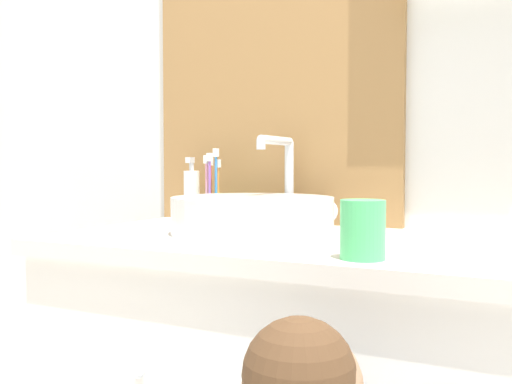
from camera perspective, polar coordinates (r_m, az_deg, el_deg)
The scene contains 5 objects.
wall_back at distance 1.54m, azimuth 10.91°, elevation 12.45°, with size 3.20×0.18×2.50m.
sink_basin at distance 1.31m, azimuth -0.15°, elevation -2.18°, with size 0.37×0.43×0.23m.
toothbrush_holder at distance 1.54m, azimuth -4.38°, elevation -1.42°, with size 0.08×0.08×0.20m.
soap_dispenser at distance 1.62m, azimuth -6.45°, elevation -0.27°, with size 0.04×0.04×0.18m.
drinking_cup at distance 0.97m, azimuth 10.62°, elevation -3.72°, with size 0.08×0.08×0.10m, color #4CC670.
Camera 1 is at (0.42, -0.84, 1.02)m, focal length 40.00 mm.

